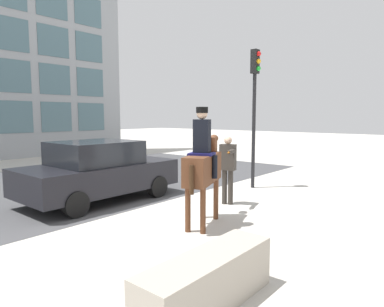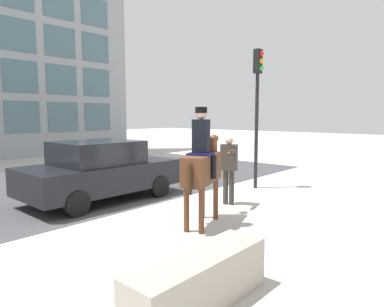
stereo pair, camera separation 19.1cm
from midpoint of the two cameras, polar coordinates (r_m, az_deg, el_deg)
name	(u,v)px [view 1 (the left image)]	position (r m, az deg, el deg)	size (l,w,h in m)	color
ground_plane	(154,212)	(8.28, -6.99, -9.62)	(80.00, 80.00, 0.00)	beige
road_surface	(53,185)	(12.11, -22.52, -4.94)	(18.21, 8.50, 0.01)	#444447
mounted_horse_lead	(203,165)	(7.03, 1.11, -1.91)	(1.69, 0.92, 2.44)	#59331E
pedestrian_bystander	(228,165)	(8.73, 5.38, -1.85)	(0.79, 0.64, 1.75)	#332D28
street_car_near_lane	(98,171)	(9.48, -15.95, -2.80)	(4.08, 2.06, 1.60)	black
traffic_light	(255,97)	(10.82, 9.91, 9.29)	(0.24, 0.29, 4.27)	black
planter_ledge	(208,282)	(4.31, 1.31, -20.56)	(2.02, 0.56, 0.64)	#ADA393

